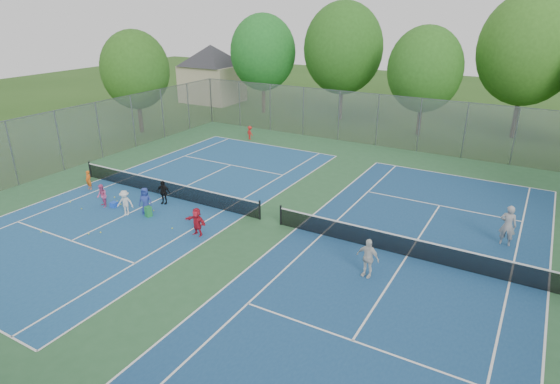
{
  "coord_description": "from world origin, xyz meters",
  "views": [
    {
      "loc": [
        11.12,
        -18.34,
        10.27
      ],
      "look_at": [
        0.0,
        1.0,
        1.3
      ],
      "focal_mm": 30.0,
      "sensor_mm": 36.0,
      "label": 1
    }
  ],
  "objects_px": {
    "net_left": "(166,189)",
    "ball_crate": "(114,205)",
    "net_right": "(408,247)",
    "instructor": "(508,225)",
    "ball_hopper": "(148,212)"
  },
  "relations": [
    {
      "from": "net_left",
      "to": "ball_crate",
      "type": "height_order",
      "value": "net_left"
    },
    {
      "from": "net_left",
      "to": "net_right",
      "type": "xyz_separation_m",
      "value": [
        14.0,
        0.0,
        0.0
      ]
    },
    {
      "from": "net_right",
      "to": "instructor",
      "type": "xyz_separation_m",
      "value": [
        3.57,
        3.31,
        0.52
      ]
    },
    {
      "from": "net_right",
      "to": "ball_crate",
      "type": "distance_m",
      "value": 15.59
    },
    {
      "from": "ball_hopper",
      "to": "net_left",
      "type": "bearing_deg",
      "value": 114.5
    },
    {
      "from": "instructor",
      "to": "net_right",
      "type": "bearing_deg",
      "value": 45.89
    },
    {
      "from": "net_right",
      "to": "ball_crate",
      "type": "relative_size",
      "value": 38.51
    },
    {
      "from": "net_left",
      "to": "instructor",
      "type": "distance_m",
      "value": 17.88
    },
    {
      "from": "ball_hopper",
      "to": "instructor",
      "type": "distance_m",
      "value": 17.43
    },
    {
      "from": "net_left",
      "to": "instructor",
      "type": "xyz_separation_m",
      "value": [
        17.57,
        3.31,
        0.52
      ]
    },
    {
      "from": "net_right",
      "to": "ball_crate",
      "type": "bearing_deg",
      "value": -170.36
    },
    {
      "from": "net_left",
      "to": "ball_hopper",
      "type": "distance_m",
      "value": 2.85
    },
    {
      "from": "net_left",
      "to": "net_right",
      "type": "distance_m",
      "value": 14.0
    },
    {
      "from": "ball_crate",
      "to": "ball_hopper",
      "type": "height_order",
      "value": "ball_hopper"
    },
    {
      "from": "ball_crate",
      "to": "instructor",
      "type": "xyz_separation_m",
      "value": [
        18.93,
        5.92,
        0.84
      ]
    }
  ]
}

